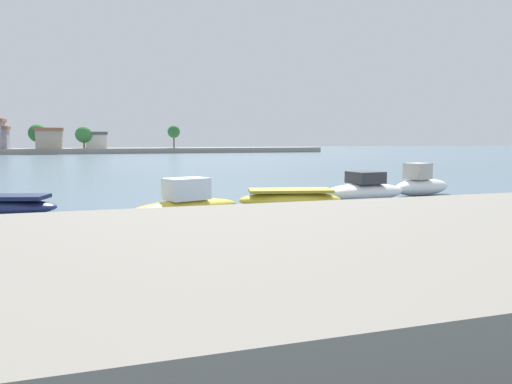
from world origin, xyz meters
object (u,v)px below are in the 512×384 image
moored_boat_3 (364,190)px  mooring_buoy_0 (433,200)px  moored_boat_0 (3,206)px  moored_boat_2 (290,199)px  moored_boat_1 (186,202)px  moored_boat_4 (421,185)px

moored_boat_3 → mooring_buoy_0: moored_boat_3 is taller
moored_boat_0 → moored_boat_2: 12.99m
moored_boat_0 → moored_boat_1: bearing=-2.1°
moored_boat_1 → moored_boat_3: 10.23m
moored_boat_1 → moored_boat_2: 5.28m
moored_boat_0 → moored_boat_3: 17.68m
mooring_buoy_0 → moored_boat_2: bearing=173.0°
moored_boat_1 → moored_boat_0: bearing=141.8°
moored_boat_3 → moored_boat_4: moored_boat_4 is taller
moored_boat_2 → moored_boat_4: (9.39, 2.54, 0.22)m
moored_boat_2 → mooring_buoy_0: size_ratio=12.62×
moored_boat_2 → moored_boat_0: bearing=-174.4°
moored_boat_3 → moored_boat_4: 4.76m
moored_boat_0 → moored_boat_2: moored_boat_2 is taller
moored_boat_2 → moored_boat_3: size_ratio=1.02×
moored_boat_2 → mooring_buoy_0: 7.63m
moored_boat_2 → moored_boat_3: bearing=28.1°
moored_boat_0 → moored_boat_1: size_ratio=0.90×
moored_boat_3 → moored_boat_2: bearing=-171.6°
moored_boat_1 → mooring_buoy_0: size_ratio=13.02×
moored_boat_3 → mooring_buoy_0: (2.77, -2.20, -0.39)m
moored_boat_0 → moored_boat_4: size_ratio=1.03×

